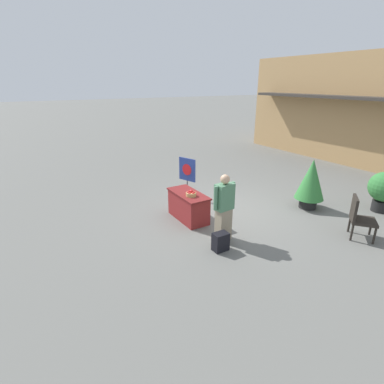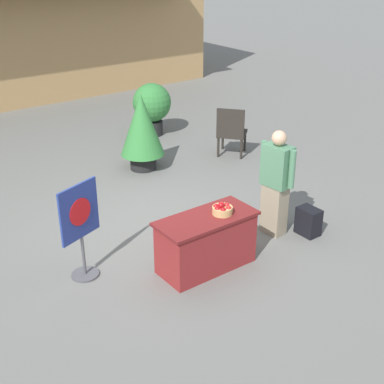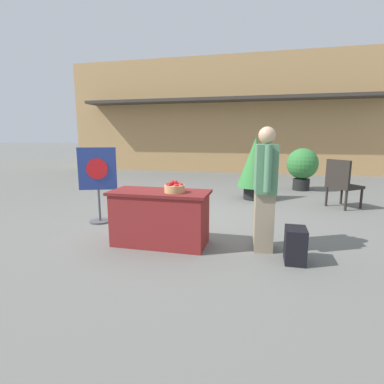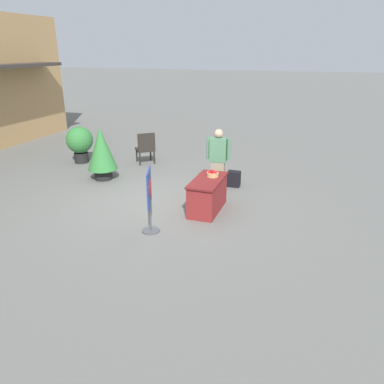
% 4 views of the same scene
% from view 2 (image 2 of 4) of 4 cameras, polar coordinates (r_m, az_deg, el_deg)
% --- Properties ---
extents(ground_plane, '(120.00, 120.00, 0.00)m').
position_cam_2_polar(ground_plane, '(8.06, -3.97, -4.45)').
color(ground_plane, slate).
extents(display_table, '(1.35, 0.62, 0.75)m').
position_cam_2_polar(display_table, '(7.08, 1.51, -5.36)').
color(display_table, maroon).
rests_on(display_table, ground_plane).
extents(apple_basket, '(0.27, 0.27, 0.16)m').
position_cam_2_polar(apple_basket, '(6.96, 3.24, -1.81)').
color(apple_basket, tan).
rests_on(apple_basket, display_table).
extents(person_visitor, '(0.30, 0.61, 1.60)m').
position_cam_2_polar(person_visitor, '(7.81, 8.95, 0.98)').
color(person_visitor, gray).
rests_on(person_visitor, ground_plane).
extents(backpack, '(0.24, 0.34, 0.42)m').
position_cam_2_polar(backpack, '(8.12, 12.31, -3.09)').
color(backpack, black).
rests_on(backpack, ground_plane).
extents(poster_board, '(0.61, 0.36, 1.30)m').
position_cam_2_polar(poster_board, '(6.86, -11.80, -3.65)').
color(poster_board, '#4C4C51').
rests_on(poster_board, ground_plane).
extents(patio_chair, '(0.77, 0.77, 1.02)m').
position_cam_2_polar(patio_chair, '(10.81, 4.22, 6.63)').
color(patio_chair, '#28231E').
rests_on(patio_chair, ground_plane).
extents(potted_plant_far_left, '(0.83, 0.83, 1.47)m').
position_cam_2_polar(potted_plant_far_left, '(10.09, -5.38, 6.85)').
color(potted_plant_far_left, black).
rests_on(potted_plant_far_left, ground_plane).
extents(potted_plant_near_right, '(0.85, 0.85, 1.17)m').
position_cam_2_polar(potted_plant_near_right, '(12.04, -4.29, 9.24)').
color(potted_plant_near_right, black).
rests_on(potted_plant_near_right, ground_plane).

